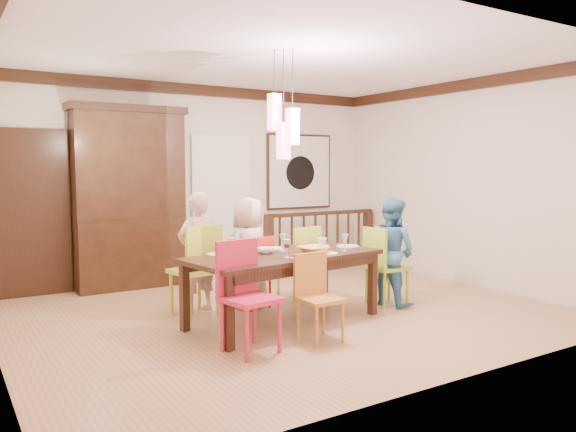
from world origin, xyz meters
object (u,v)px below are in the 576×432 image
chair_far_left (194,263)px  person_far_mid (249,252)px  chair_end_right (387,261)px  person_far_left (197,252)px  balustrade (321,240)px  person_end_right (391,251)px  dining_table (284,261)px  china_hutch (130,197)px

chair_far_left → person_far_mid: person_far_mid is taller
chair_end_right → person_far_left: size_ratio=0.68×
balustrade → person_end_right: 2.41m
chair_end_right → person_far_left: (-2.09, 0.91, 0.15)m
person_far_mid → person_end_right: size_ratio=1.01×
balustrade → person_far_left: size_ratio=1.49×
person_far_left → person_end_right: size_ratio=1.07×
dining_table → balustrade: 3.16m
balustrade → person_end_right: size_ratio=1.60×
chair_end_right → person_end_right: size_ratio=0.73×
dining_table → balustrade: (2.15, 2.31, -0.17)m
chair_end_right → balustrade: balustrade is taller
balustrade → person_far_mid: bearing=-144.5°
chair_end_right → balustrade: (0.67, 2.32, -0.04)m
dining_table → chair_end_right: 1.48m
chair_end_right → person_end_right: person_end_right is taller
balustrade → person_far_left: person_far_left is taller
chair_end_right → person_far_mid: size_ratio=0.72×
person_far_left → balustrade: bearing=-168.2°
chair_end_right → china_hutch: china_hutch is taller
chair_far_left → person_end_right: 2.38m
chair_end_right → person_end_right: (0.06, -0.00, 0.11)m
chair_far_left → person_far_left: (0.07, 0.09, 0.10)m
chair_far_left → person_end_right: (2.23, -0.82, 0.06)m
person_far_mid → chair_end_right: bearing=127.3°
china_hutch → person_far_left: china_hutch is taller
chair_far_left → china_hutch: size_ratio=0.41×
dining_table → person_end_right: person_end_right is taller
dining_table → china_hutch: china_hutch is taller
person_far_left → person_far_mid: bearing=156.0°
chair_end_right → balustrade: size_ratio=0.46×
balustrade → chair_far_left: bearing=-151.8°
chair_far_left → china_hutch: (-0.17, 1.85, 0.67)m
chair_end_right → china_hutch: bearing=44.7°
person_far_left → person_end_right: 2.34m
balustrade → person_far_mid: 2.63m
chair_far_left → person_far_mid: bearing=168.9°
person_far_left → china_hutch: bearing=-97.6°
chair_far_left → chair_end_right: bearing=148.9°
person_end_right → person_far_mid: bearing=51.6°
chair_far_left → china_hutch: 1.97m
dining_table → balustrade: balustrade is taller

